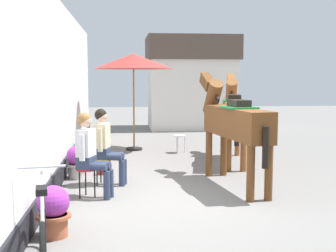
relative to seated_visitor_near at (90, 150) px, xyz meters
The scene contains 14 objects.
ground_plane 3.42m from the seated_visitor_near, 57.80° to the left, with size 40.00×40.00×0.00m, color slate.
pub_facade_wall 1.71m from the seated_visitor_near, 120.27° to the left, with size 0.34×14.00×3.40m.
distant_cottage 10.61m from the seated_visitor_near, 72.50° to the left, with size 3.40×2.60×3.50m.
seated_visitor_near is the anchor object (origin of this frame).
seated_visitor_far 0.91m from the seated_visitor_near, 75.70° to the left, with size 0.61×0.48×1.39m.
saddled_horse_near 2.61m from the seated_visitor_near, 13.05° to the left, with size 0.77×2.98×2.06m.
saddled_horse_far 4.24m from the seated_visitor_near, 43.09° to the left, with size 0.84×2.97×2.06m.
flower_planter_nearest 1.91m from the seated_visitor_near, 99.94° to the right, with size 0.43×0.43×0.64m.
flower_planter_inner_far 1.58m from the seated_visitor_near, 103.53° to the left, with size 0.43×0.43×0.64m.
flower_planter_farthest 3.18m from the seated_visitor_near, 96.39° to the left, with size 0.43×0.43×0.64m.
leaning_bicycle 3.00m from the seated_visitor_near, 94.78° to the right, with size 0.50×1.74×1.02m.
cafe_parasol 5.15m from the seated_visitor_near, 80.18° to the left, with size 2.10×2.10×2.58m.
spare_stool_white 4.72m from the seated_visitor_near, 64.70° to the left, with size 0.32×0.32×0.46m.
satchel_bag 1.86m from the seated_visitor_near, 84.60° to the left, with size 0.28×0.12×0.20m, color maroon.
Camera 1 is at (-1.24, -7.18, 1.95)m, focal length 48.62 mm.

